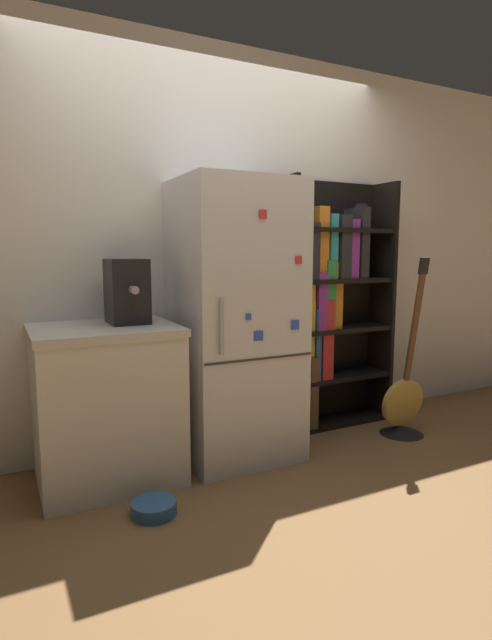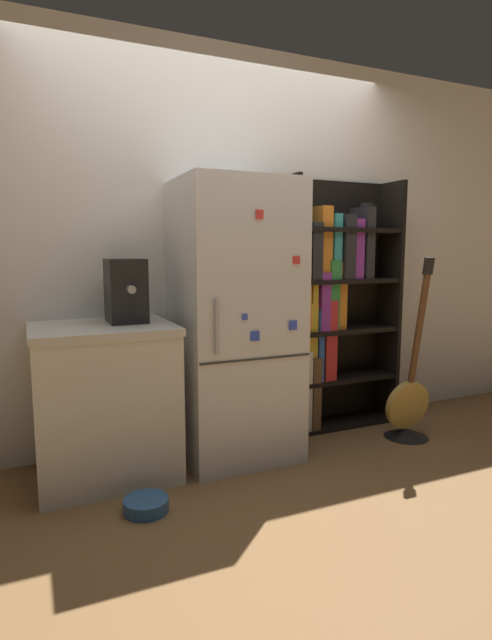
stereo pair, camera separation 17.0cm
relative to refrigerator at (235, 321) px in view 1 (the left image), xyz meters
The scene contains 8 objects.
ground_plane 0.86m from the refrigerator, 89.99° to the right, with size 16.00×16.00×0.00m, color olive.
wall_back 0.57m from the refrigerator, 90.00° to the left, with size 8.00×0.05×2.60m.
refrigerator is the anchor object (origin of this frame).
bookshelf 0.83m from the refrigerator, 14.24° to the left, with size 0.88×0.29×1.78m.
kitchen_counter 0.89m from the refrigerator, behind, with size 0.77×0.65×0.87m.
espresso_machine 0.68m from the refrigerator, behind, with size 0.21×0.32×0.36m.
guitar 1.39m from the refrigerator, 11.12° to the right, with size 0.34×0.30×1.24m.
pet_bowl 1.17m from the refrigerator, 144.01° to the right, with size 0.22×0.22×0.07m.
Camera 1 is at (-1.32, -2.61, 1.27)m, focal length 28.00 mm.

